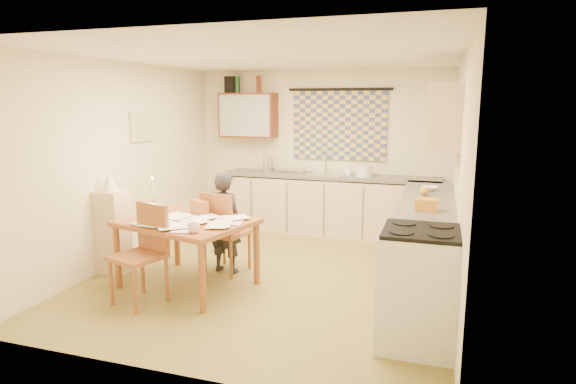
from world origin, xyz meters
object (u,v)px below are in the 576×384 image
(counter_right, at_px, (425,242))
(stove, at_px, (419,288))
(chair_far, at_px, (226,247))
(counter_back, at_px, (328,205))
(shelf_stand, at_px, (113,232))
(dining_table, at_px, (188,253))
(person, at_px, (225,222))

(counter_right, distance_m, stove, 1.55)
(stove, bearing_deg, chair_far, 153.58)
(counter_back, xyz_separation_m, shelf_stand, (-2.05, -2.46, 0.04))
(counter_right, xyz_separation_m, stove, (0.00, -1.55, 0.05))
(counter_back, distance_m, stove, 3.50)
(stove, bearing_deg, shelf_stand, 168.64)
(counter_back, height_order, chair_far, chair_far)
(dining_table, bearing_deg, shelf_stand, -172.85)
(chair_far, bearing_deg, counter_back, -99.21)
(stove, xyz_separation_m, person, (-2.28, 1.13, 0.11))
(stove, height_order, dining_table, stove)
(counter_right, relative_size, shelf_stand, 2.97)
(counter_right, relative_size, dining_table, 1.91)
(dining_table, bearing_deg, stove, 0.77)
(dining_table, distance_m, person, 0.63)
(counter_right, xyz_separation_m, shelf_stand, (-3.54, -0.84, 0.04))
(dining_table, bearing_deg, person, 84.22)
(chair_far, bearing_deg, dining_table, 80.49)
(dining_table, distance_m, chair_far, 0.59)
(counter_back, distance_m, person, 2.19)
(counter_back, height_order, shelf_stand, shelf_stand)
(counter_right, height_order, shelf_stand, shelf_stand)
(counter_back, bearing_deg, dining_table, -110.84)
(counter_back, relative_size, shelf_stand, 3.33)
(counter_right, relative_size, chair_far, 3.00)
(counter_back, bearing_deg, shelf_stand, -129.78)
(counter_back, bearing_deg, person, -111.12)
(chair_far, bearing_deg, stove, 165.15)
(counter_back, xyz_separation_m, counter_right, (1.49, -1.62, -0.00))
(counter_right, xyz_separation_m, chair_far, (-2.27, -0.43, -0.15))
(dining_table, xyz_separation_m, chair_far, (0.21, 0.54, -0.07))
(counter_back, xyz_separation_m, stove, (1.49, -3.17, 0.05))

